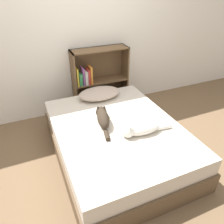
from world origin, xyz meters
name	(u,v)px	position (x,y,z in m)	size (l,w,h in m)	color
ground_plane	(116,154)	(0.00, 0.00, 0.00)	(8.00, 8.00, 0.00)	brown
wall_back	(79,29)	(0.00, 1.29, 1.25)	(8.00, 0.06, 2.50)	white
bed	(117,140)	(0.00, 0.00, 0.21)	(1.38, 1.82, 0.43)	brown
pillow	(99,93)	(0.05, 0.70, 0.50)	(0.58, 0.36, 0.13)	#B29E8E
cat_light	(139,129)	(0.15, -0.24, 0.50)	(0.58, 0.19, 0.17)	white
cat_dark	(103,117)	(-0.13, 0.11, 0.51)	(0.21, 0.52, 0.16)	#33281E
bookshelf	(97,79)	(0.19, 1.15, 0.51)	(0.85, 0.26, 0.99)	brown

